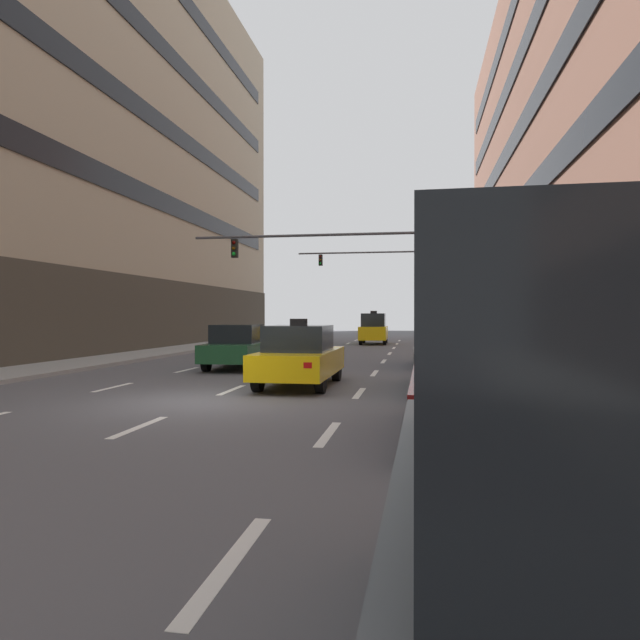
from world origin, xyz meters
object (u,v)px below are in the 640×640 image
object	(u,v)px
taxi_driving_1	(374,329)
traffic_signal_1	(402,273)
taxi_driving_0	(300,356)
car_parked_3	(441,338)
car_parked_2	(452,358)
traffic_signal_0	(374,260)
street_tree_0	(482,302)
car_parked_1	(473,387)
car_parked_0	(631,533)
car_driving_2	(238,347)

from	to	relation	value
taxi_driving_1	traffic_signal_1	size ratio (longest dim) A/B	0.38
taxi_driving_0	car_parked_3	bearing A→B (deg)	59.27
car_parked_2	car_parked_3	bearing A→B (deg)	90.01
car_parked_3	traffic_signal_0	xyz separation A→B (m)	(-2.77, 2.75, 3.30)
traffic_signal_1	car_parked_3	bearing A→B (deg)	-84.21
traffic_signal_0	street_tree_0	bearing A→B (deg)	41.74
car_parked_1	street_tree_0	xyz separation A→B (m)	(2.25, 20.34, 1.77)
taxi_driving_1	traffic_signal_1	xyz separation A→B (m)	(1.78, 4.04, 4.06)
car_parked_3	traffic_signal_1	size ratio (longest dim) A/B	0.40
taxi_driving_0	car_parked_0	size ratio (longest dim) A/B	0.98
car_parked_1	traffic_signal_0	world-z (taller)	traffic_signal_0
car_parked_2	street_tree_0	bearing A→B (deg)	81.14
taxi_driving_0	traffic_signal_0	size ratio (longest dim) A/B	0.36
street_tree_0	traffic_signal_0	bearing A→B (deg)	-138.26
car_parked_1	car_driving_2	bearing A→B (deg)	123.90
car_parked_1	traffic_signal_0	size ratio (longest dim) A/B	0.36
taxi_driving_1	car_parked_1	bearing A→B (deg)	-82.56
car_parked_0	car_parked_2	bearing A→B (deg)	90.00
traffic_signal_1	street_tree_0	distance (m)	14.24
car_parked_1	traffic_signal_1	distance (m)	34.01
traffic_signal_1	car_parked_2	bearing A→B (deg)	-85.70
traffic_signal_0	taxi_driving_1	bearing A→B (deg)	94.55
taxi_driving_1	car_driving_2	size ratio (longest dim) A/B	0.99
car_driving_2	street_tree_0	bearing A→B (deg)	43.98
car_driving_2	car_parked_3	size ratio (longest dim) A/B	0.96
car_driving_2	car_parked_2	world-z (taller)	car_parked_2
taxi_driving_1	traffic_signal_0	xyz separation A→B (m)	(1.09, -13.77, 3.36)
taxi_driving_1	car_parked_0	world-z (taller)	taxi_driving_1
car_driving_2	car_parked_1	size ratio (longest dim) A/B	0.96
traffic_signal_0	car_parked_2	bearing A→B (deg)	-74.41
car_parked_0	street_tree_0	distance (m)	27.20
taxi_driving_1	street_tree_0	size ratio (longest dim) A/B	0.79
car_driving_2	car_parked_0	xyz separation A→B (m)	(7.41, -17.75, 0.30)
car_driving_2	traffic_signal_1	xyz separation A→B (m)	(5.32, 22.66, 4.29)
car_parked_1	street_tree_0	world-z (taller)	street_tree_0
car_parked_3	traffic_signal_0	size ratio (longest dim) A/B	0.37
car_parked_2	traffic_signal_0	bearing A→B (deg)	105.59
taxi_driving_0	traffic_signal_1	xyz separation A→B (m)	(1.99, 27.43, 4.26)
car_driving_2	traffic_signal_0	xyz separation A→B (m)	(4.63, 4.84, 3.60)
car_driving_2	traffic_signal_0	distance (m)	7.61
traffic_signal_1	car_parked_0	bearing A→B (deg)	-87.04
car_parked_0	car_parked_2	distance (m)	12.64
taxi_driving_1	traffic_signal_1	bearing A→B (deg)	66.22
taxi_driving_1	car_driving_2	distance (m)	18.95
taxi_driving_0	car_driving_2	size ratio (longest dim) A/B	1.02
street_tree_0	car_parked_0	bearing A→B (deg)	-94.75
taxi_driving_0	car_parked_0	xyz separation A→B (m)	(4.08, -12.97, 0.27)
taxi_driving_1	car_parked_1	distance (m)	29.89
car_parked_0	street_tree_0	bearing A→B (deg)	85.25
taxi_driving_1	taxi_driving_0	bearing A→B (deg)	-90.52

